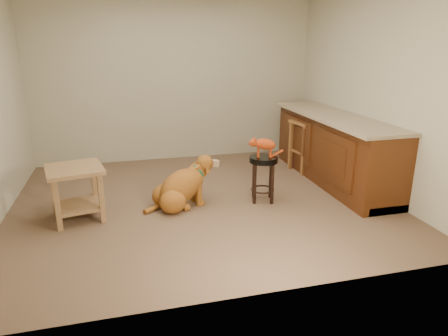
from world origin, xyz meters
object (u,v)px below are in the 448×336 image
object	(u,v)px
wood_stool	(306,145)
side_table	(76,185)
padded_stool	(263,170)
golden_retriever	(181,188)
tabby_kitten	(263,145)

from	to	relation	value
wood_stool	side_table	xyz separation A→B (m)	(-3.20, -0.96, -0.01)
padded_stool	golden_retriever	world-z (taller)	golden_retriever
wood_stool	side_table	world-z (taller)	wood_stool
tabby_kitten	golden_retriever	bearing A→B (deg)	-166.89
golden_retriever	side_table	bearing A→B (deg)	165.76
tabby_kitten	side_table	bearing A→B (deg)	-163.97
side_table	tabby_kitten	bearing A→B (deg)	-0.16
padded_stool	side_table	bearing A→B (deg)	179.74
padded_stool	tabby_kitten	xyz separation A→B (m)	(-0.01, 0.00, 0.31)
padded_stool	tabby_kitten	distance (m)	0.31
side_table	golden_retriever	distance (m)	1.17
tabby_kitten	wood_stool	bearing A→B (deg)	58.86
side_table	padded_stool	bearing A→B (deg)	-0.26
golden_retriever	padded_stool	bearing A→B (deg)	-19.87
side_table	golden_retriever	xyz separation A→B (m)	(1.16, 0.05, -0.16)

